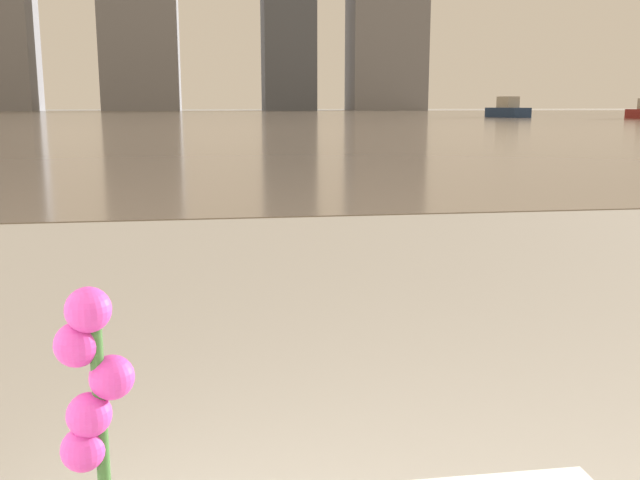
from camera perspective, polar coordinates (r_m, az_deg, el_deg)
name	(u,v)px	position (r m, az deg, el deg)	size (l,w,h in m)	color
harbor_water	(215,117)	(61.76, -8.38, 9.73)	(180.00, 110.00, 0.01)	gray
harbor_boat_3	(508,110)	(60.20, 14.78, 10.02)	(2.23, 4.60, 1.65)	navy
skyline_tower_3	(288,16)	(119.22, -2.58, 17.48)	(8.20, 8.79, 29.79)	#4C515B
skyline_tower_4	(387,20)	(121.95, 5.35, 17.09)	(12.11, 8.92, 28.91)	slate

